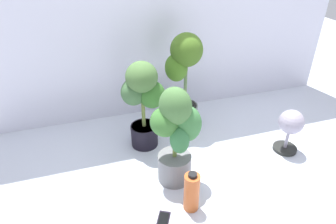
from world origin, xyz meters
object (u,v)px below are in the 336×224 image
potted_plant_back_left (143,98)px  potted_plant_front_left (176,134)px  floor_fan (290,125)px  cell_phone (163,221)px  nutrient_bottle (192,192)px  potted_plant_back_center (184,74)px

potted_plant_back_left → potted_plant_front_left: potted_plant_back_left is taller
potted_plant_front_left → floor_fan: bearing=2.6°
potted_plant_front_left → cell_phone: potted_plant_front_left is taller
potted_plant_front_left → floor_fan: 0.93m
potted_plant_front_left → cell_phone: bearing=-119.8°
floor_fan → nutrient_bottle: (-0.90, -0.31, -0.10)m
potted_plant_back_center → potted_plant_back_left: bearing=-155.9°
potted_plant_back_left → nutrient_bottle: (0.12, -0.71, -0.28)m
potted_plant_front_left → cell_phone: 0.52m
potted_plant_back_center → floor_fan: bearing=-41.5°
potted_plant_front_left → nutrient_bottle: 0.36m
potted_plant_back_left → potted_plant_back_center: (0.38, 0.17, 0.07)m
floor_fan → nutrient_bottle: floor_fan is taller
potted_plant_back_left → potted_plant_back_center: size_ratio=0.85×
potted_plant_back_left → potted_plant_back_center: bearing=24.1°
nutrient_bottle → cell_phone: bearing=-166.0°
cell_phone → floor_fan: bearing=-134.1°
potted_plant_back_center → potted_plant_front_left: (-0.27, -0.61, -0.10)m
cell_phone → potted_plant_back_left: bearing=-68.1°
floor_fan → potted_plant_front_left: bearing=170.5°
cell_phone → floor_fan: size_ratio=0.46×
potted_plant_front_left → floor_fan: size_ratio=1.99×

